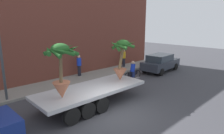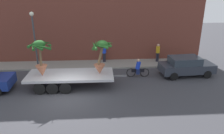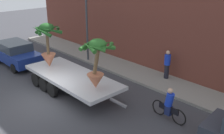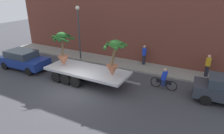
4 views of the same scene
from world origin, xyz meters
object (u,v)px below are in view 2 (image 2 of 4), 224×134
object	(u,v)px
potted_palm_rear	(41,56)
pedestrian_near_gate	(104,53)
cyclist	(138,69)
pedestrian_far_left	(158,52)
street_lamp	(34,33)
flatbed_trailer	(67,77)
parked_car	(186,66)
potted_palm_middle	(101,55)

from	to	relation	value
potted_palm_rear	pedestrian_near_gate	size ratio (longest dim) A/B	1.49
potted_palm_rear	cyclist	size ratio (longest dim) A/B	1.38
pedestrian_far_left	street_lamp	bearing A→B (deg)	-174.24
potted_palm_rear	pedestrian_near_gate	world-z (taller)	potted_palm_rear
street_lamp	flatbed_trailer	bearing A→B (deg)	-50.45
flatbed_trailer	parked_car	size ratio (longest dim) A/B	1.62
potted_palm_rear	street_lamp	bearing A→B (deg)	109.95
pedestrian_far_left	parked_car	bearing A→B (deg)	-64.76
pedestrian_far_left	street_lamp	world-z (taller)	street_lamp
flatbed_trailer	potted_palm_rear	size ratio (longest dim) A/B	2.81
flatbed_trailer	pedestrian_far_left	bearing A→B (deg)	31.00
pedestrian_far_left	street_lamp	distance (m)	11.16
potted_palm_middle	potted_palm_rear	bearing A→B (deg)	-178.12
potted_palm_rear	parked_car	xyz separation A→B (m)	(10.99, 1.77, -1.57)
flatbed_trailer	parked_car	distance (m)	9.51
cyclist	potted_palm_rear	bearing A→B (deg)	-166.21
pedestrian_near_gate	potted_palm_rear	bearing A→B (deg)	-130.61
street_lamp	potted_palm_middle	bearing A→B (deg)	-34.13
parked_car	pedestrian_far_left	distance (m)	3.53
flatbed_trailer	potted_palm_rear	world-z (taller)	potted_palm_rear
potted_palm_rear	parked_car	size ratio (longest dim) A/B	0.58
flatbed_trailer	potted_palm_rear	bearing A→B (deg)	-172.44
potted_palm_middle	pedestrian_near_gate	xyz separation A→B (m)	(0.36, 5.05, -1.32)
potted_palm_middle	pedestrian_near_gate	bearing A→B (deg)	85.95
potted_palm_middle	parked_car	size ratio (longest dim) A/B	0.55
potted_palm_rear	pedestrian_far_left	size ratio (longest dim) A/B	1.49
potted_palm_rear	flatbed_trailer	bearing A→B (deg)	7.56
street_lamp	parked_car	bearing A→B (deg)	-9.56
pedestrian_far_left	street_lamp	size ratio (longest dim) A/B	0.35
street_lamp	potted_palm_rear	bearing A→B (deg)	-70.05
pedestrian_near_gate	pedestrian_far_left	bearing A→B (deg)	-2.66
flatbed_trailer	parked_car	world-z (taller)	parked_car
pedestrian_near_gate	parked_car	bearing A→B (deg)	-27.57
parked_car	pedestrian_far_left	world-z (taller)	pedestrian_far_left
pedestrian_far_left	cyclist	bearing A→B (deg)	-127.14
pedestrian_near_gate	pedestrian_far_left	size ratio (longest dim) A/B	1.00
flatbed_trailer	street_lamp	world-z (taller)	street_lamp
potted_palm_middle	street_lamp	size ratio (longest dim) A/B	0.51
parked_car	pedestrian_near_gate	world-z (taller)	pedestrian_near_gate
pedestrian_near_gate	street_lamp	world-z (taller)	street_lamp
flatbed_trailer	potted_palm_middle	distance (m)	2.95
street_lamp	cyclist	bearing A→B (deg)	-14.09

